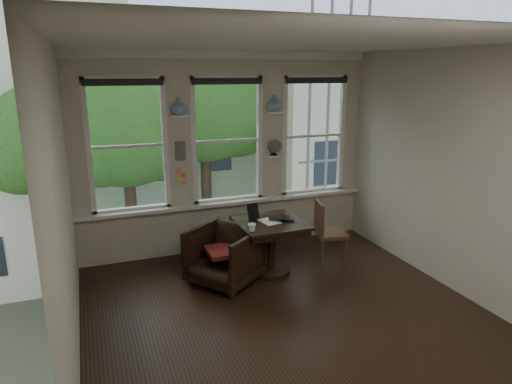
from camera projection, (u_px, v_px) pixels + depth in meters
name	position (u px, v px, depth m)	size (l,w,h in m)	color
ground	(287.00, 314.00, 5.28)	(4.50, 4.50, 0.00)	black
ceiling	(292.00, 42.00, 4.50)	(4.50, 4.50, 0.00)	silver
wall_back	(227.00, 154.00, 6.92)	(4.50, 4.50, 0.00)	#BBB39F
wall_front	(440.00, 274.00, 2.86)	(4.50, 4.50, 0.00)	#BBB39F
wall_left	(63.00, 211.00, 4.12)	(4.50, 4.50, 0.00)	#BBB39F
wall_right	(454.00, 172.00, 5.66)	(4.50, 4.50, 0.00)	#BBB39F
window_left	(128.00, 146.00, 6.37)	(1.10, 0.12, 1.90)	white
window_center	(227.00, 140.00, 6.87)	(1.10, 0.12, 1.90)	white
window_right	(312.00, 136.00, 7.37)	(1.10, 0.12, 1.90)	white
shelf_left	(179.00, 116.00, 6.43)	(0.26, 0.16, 0.03)	white
shelf_right	(274.00, 113.00, 6.92)	(0.26, 0.16, 0.03)	white
intercom	(180.00, 151.00, 6.58)	(0.14, 0.06, 0.28)	#59544F
sticky_notes	(181.00, 174.00, 6.68)	(0.16, 0.01, 0.24)	pink
desk_fan	(274.00, 150.00, 7.05)	(0.20, 0.20, 0.24)	#59544F
vase_left	(179.00, 106.00, 6.39)	(0.24, 0.24, 0.25)	white
vase_right	(274.00, 103.00, 6.89)	(0.24, 0.24, 0.25)	white
table	(270.00, 247.00, 6.26)	(0.90, 0.90, 0.75)	black
armchair_left	(225.00, 256.00, 5.96)	(0.81, 0.84, 0.76)	black
cushion_red	(225.00, 251.00, 5.94)	(0.45, 0.45, 0.06)	maroon
side_chair_right	(331.00, 233.00, 6.56)	(0.42, 0.42, 0.92)	#49271A
laptop	(281.00, 220.00, 6.16)	(0.35, 0.23, 0.03)	black
mug	(252.00, 228.00, 5.78)	(0.11, 0.11, 0.10)	white
drinking_glass	(286.00, 218.00, 6.15)	(0.11, 0.11, 0.09)	white
tablet	(253.00, 211.00, 6.24)	(0.16, 0.02, 0.22)	black
papers	(269.00, 221.00, 6.16)	(0.22, 0.30, 0.00)	silver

